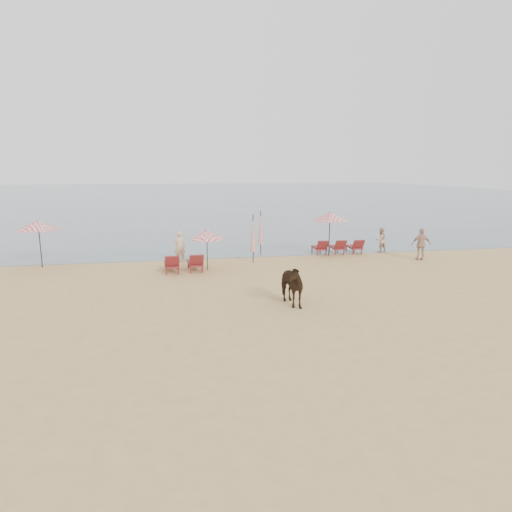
{
  "coord_description": "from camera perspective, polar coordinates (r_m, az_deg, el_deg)",
  "views": [
    {
      "loc": [
        -3.49,
        -13.69,
        4.92
      ],
      "look_at": [
        0.0,
        5.0,
        1.1
      ],
      "focal_mm": 30.0,
      "sensor_mm": 36.0,
      "label": 1
    }
  ],
  "objects": [
    {
      "name": "beachgoer_left",
      "position": [
        23.46,
        -10.16,
        1.23
      ],
      "size": [
        0.65,
        0.44,
        1.73
      ],
      "primitive_type": "imported",
      "rotation": [
        0.0,
        0.0,
        3.18
      ],
      "color": "#D4AC84",
      "rests_on": "ground"
    },
    {
      "name": "umbrella_closed_left",
      "position": [
        25.26,
        0.64,
        3.8
      ],
      "size": [
        0.32,
        0.32,
        2.59
      ],
      "rotation": [
        0.0,
        0.0,
        0.06
      ],
      "color": "black",
      "rests_on": "ground"
    },
    {
      "name": "sea",
      "position": [
        93.88,
        -8.52,
        8.24
      ],
      "size": [
        160.0,
        140.0,
        0.06
      ],
      "primitive_type": "cube",
      "color": "#51606B",
      "rests_on": "ground"
    },
    {
      "name": "umbrella_open_left_b",
      "position": [
        21.44,
        -6.58,
        2.9
      ],
      "size": [
        1.62,
        1.66,
        2.07
      ],
      "rotation": [
        0.0,
        0.0,
        0.2
      ],
      "color": "black",
      "rests_on": "ground"
    },
    {
      "name": "lounger_cluster_left",
      "position": [
        21.27,
        -9.63,
        -0.91
      ],
      "size": [
        1.93,
        1.86,
        0.66
      ],
      "rotation": [
        0.0,
        0.0,
        0.06
      ],
      "color": "maroon",
      "rests_on": "ground"
    },
    {
      "name": "beachgoer_right_b",
      "position": [
        25.42,
        21.17,
        1.46
      ],
      "size": [
        1.11,
        0.67,
        1.77
      ],
      "primitive_type": "imported",
      "rotation": [
        0.0,
        0.0,
        2.9
      ],
      "color": "tan",
      "rests_on": "ground"
    },
    {
      "name": "beachgoer_right_a",
      "position": [
        27.14,
        16.29,
        2.07
      ],
      "size": [
        0.83,
        0.71,
        1.5
      ],
      "primitive_type": "imported",
      "rotation": [
        0.0,
        0.0,
        3.35
      ],
      "color": "tan",
      "rests_on": "ground"
    },
    {
      "name": "cow",
      "position": [
        15.86,
        4.36,
        -3.76
      ],
      "size": [
        1.18,
        2.0,
        1.59
      ],
      "primitive_type": "imported",
      "rotation": [
        0.0,
        0.0,
        0.18
      ],
      "color": "black",
      "rests_on": "ground"
    },
    {
      "name": "umbrella_open_right",
      "position": [
        24.98,
        9.83,
        5.23
      ],
      "size": [
        2.12,
        2.12,
        2.58
      ],
      "rotation": [
        0.0,
        0.0,
        -0.41
      ],
      "color": "black",
      "rests_on": "ground"
    },
    {
      "name": "lounger_cluster_right",
      "position": [
        26.05,
        10.84,
        1.24
      ],
      "size": [
        2.92,
        1.83,
        0.62
      ],
      "rotation": [
        0.0,
        0.0,
        -0.06
      ],
      "color": "maroon",
      "rests_on": "ground"
    },
    {
      "name": "ground",
      "position": [
        14.96,
        3.55,
        -7.86
      ],
      "size": [
        120.0,
        120.0,
        0.0
      ],
      "primitive_type": "plane",
      "color": "tan",
      "rests_on": "ground"
    },
    {
      "name": "umbrella_open_left_a",
      "position": [
        24.42,
        -27.04,
        3.66
      ],
      "size": [
        2.12,
        2.12,
        2.42
      ],
      "rotation": [
        0.0,
        0.0,
        -0.4
      ],
      "color": "black",
      "rests_on": "ground"
    },
    {
      "name": "umbrella_closed_right",
      "position": [
        22.95,
        -0.39,
        3.03
      ],
      "size": [
        0.32,
        0.32,
        2.59
      ],
      "rotation": [
        0.0,
        0.0,
        0.17
      ],
      "color": "black",
      "rests_on": "ground"
    }
  ]
}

